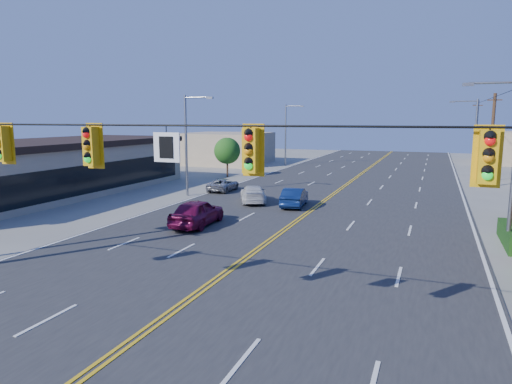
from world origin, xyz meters
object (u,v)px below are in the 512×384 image
(car_magenta, at_px, (197,213))
(car_blue, at_px, (294,198))
(signal_span, at_px, (125,167))
(car_white, at_px, (253,194))
(car_silver, at_px, (223,185))

(car_magenta, distance_m, car_blue, 8.43)
(signal_span, bearing_deg, car_white, 102.65)
(car_magenta, distance_m, car_white, 8.11)
(car_magenta, bearing_deg, signal_span, 107.81)
(car_magenta, relative_size, car_silver, 1.18)
(signal_span, xyz_separation_m, car_white, (-4.69, 20.90, -4.26))
(signal_span, xyz_separation_m, car_silver, (-9.02, 24.88, -4.35))
(car_magenta, height_order, car_blue, car_magenta)
(car_blue, bearing_deg, car_white, -14.95)
(car_silver, bearing_deg, car_white, 134.34)
(car_blue, distance_m, car_white, 3.36)
(signal_span, height_order, car_silver, signal_span)
(signal_span, distance_m, car_silver, 26.82)
(car_magenta, bearing_deg, car_white, -94.90)
(car_magenta, xyz_separation_m, car_blue, (3.56, 7.64, -0.11))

